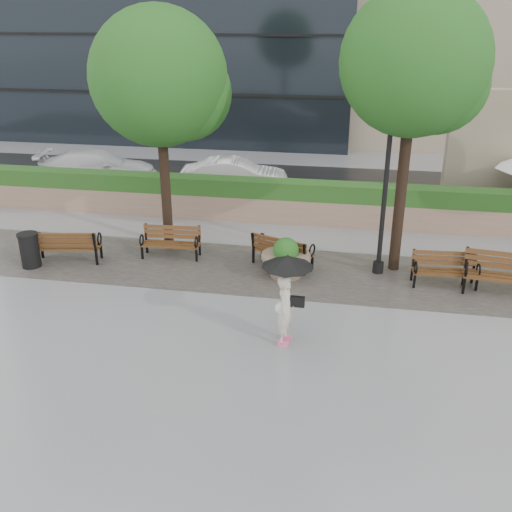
% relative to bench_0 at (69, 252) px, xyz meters
% --- Properties ---
extents(ground, '(100.00, 100.00, 0.00)m').
position_rel_bench_0_xyz_m(ground, '(6.10, -2.59, -0.28)').
color(ground, gray).
rests_on(ground, ground).
extents(cobble_strip, '(28.00, 3.20, 0.01)m').
position_rel_bench_0_xyz_m(cobble_strip, '(6.10, 0.41, -0.27)').
color(cobble_strip, '#383330').
rests_on(cobble_strip, ground).
extents(hedge_wall, '(24.00, 0.80, 1.35)m').
position_rel_bench_0_xyz_m(hedge_wall, '(6.10, 4.41, 0.39)').
color(hedge_wall, tan).
rests_on(hedge_wall, ground).
extents(asphalt_street, '(40.00, 7.00, 0.00)m').
position_rel_bench_0_xyz_m(asphalt_street, '(6.10, 8.41, -0.27)').
color(asphalt_street, black).
rests_on(asphalt_street, ground).
extents(bench_0, '(1.82, 0.98, 0.93)m').
position_rel_bench_0_xyz_m(bench_0, '(0.00, 0.00, 0.00)').
color(bench_0, brown).
rests_on(bench_0, ground).
extents(bench_1, '(1.65, 0.74, 0.86)m').
position_rel_bench_0_xyz_m(bench_1, '(2.66, 0.81, -0.02)').
color(bench_1, brown).
rests_on(bench_1, ground).
extents(bench_2, '(1.75, 1.20, 0.88)m').
position_rel_bench_0_xyz_m(bench_2, '(5.78, 0.74, -0.01)').
color(bench_2, brown).
rests_on(bench_2, ground).
extents(bench_3, '(1.62, 0.74, 0.84)m').
position_rel_bench_0_xyz_m(bench_3, '(9.91, 0.28, -0.03)').
color(bench_3, brown).
rests_on(bench_3, ground).
extents(bench_4, '(1.95, 0.98, 1.00)m').
position_rel_bench_0_xyz_m(bench_4, '(11.24, 0.03, 0.02)').
color(bench_4, brown).
rests_on(bench_4, ground).
extents(planter_left, '(1.27, 1.27, 1.06)m').
position_rel_bench_0_xyz_m(planter_left, '(5.96, 0.12, 0.14)').
color(planter_left, '#7F6B56').
rests_on(planter_left, ground).
extents(trash_bin, '(0.54, 0.54, 0.90)m').
position_rel_bench_0_xyz_m(trash_bin, '(-0.84, -0.49, 0.17)').
color(trash_bin, black).
rests_on(trash_bin, ground).
extents(lamppost, '(0.28, 0.28, 4.43)m').
position_rel_bench_0_xyz_m(lamppost, '(8.31, 0.78, 1.69)').
color(lamppost, black).
rests_on(lamppost, ground).
extents(tree_0, '(3.70, 3.65, 6.57)m').
position_rel_bench_0_xyz_m(tree_0, '(2.42, 1.82, 4.34)').
color(tree_0, black).
rests_on(tree_0, ground).
extents(tree_1, '(3.56, 3.48, 6.99)m').
position_rel_bench_0_xyz_m(tree_1, '(8.88, 1.19, 4.83)').
color(tree_1, black).
rests_on(tree_1, ground).
extents(car_left, '(4.86, 2.74, 1.33)m').
position_rel_bench_0_xyz_m(car_left, '(-2.54, 7.54, 0.39)').
color(car_left, silver).
rests_on(car_left, ground).
extents(car_right, '(4.16, 1.97, 1.32)m').
position_rel_bench_0_xyz_m(car_right, '(3.08, 7.22, 0.38)').
color(car_right, silver).
rests_on(car_right, ground).
extents(pedestrian, '(1.04, 1.04, 1.91)m').
position_rel_bench_0_xyz_m(pedestrian, '(6.37, -3.05, 0.89)').
color(pedestrian, beige).
rests_on(pedestrian, ground).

